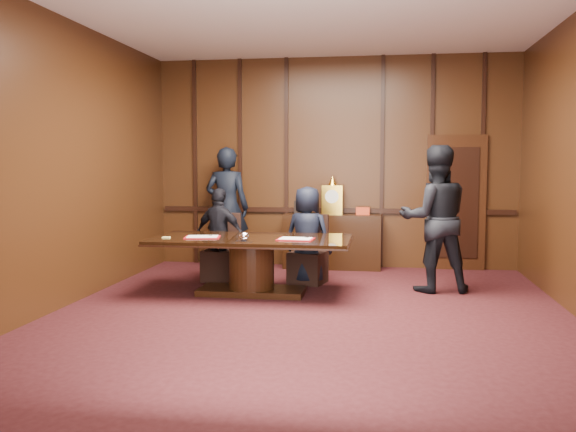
{
  "coord_description": "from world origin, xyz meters",
  "views": [
    {
      "loc": [
        0.79,
        -6.75,
        1.75
      ],
      "look_at": [
        -0.41,
        1.13,
        1.05
      ],
      "focal_mm": 38.0,
      "sensor_mm": 36.0,
      "label": 1
    }
  ],
  "objects_px": {
    "sideboard": "(332,239)",
    "witness_left": "(227,208)",
    "conference_table": "(252,256)",
    "witness_right": "(435,219)",
    "signatory_left": "(220,235)",
    "signatory_right": "(307,235)"
  },
  "relations": [
    {
      "from": "sideboard",
      "to": "signatory_right",
      "type": "relative_size",
      "value": 1.13
    },
    {
      "from": "witness_left",
      "to": "witness_right",
      "type": "height_order",
      "value": "witness_left"
    },
    {
      "from": "sideboard",
      "to": "witness_left",
      "type": "height_order",
      "value": "witness_left"
    },
    {
      "from": "conference_table",
      "to": "witness_right",
      "type": "xyz_separation_m",
      "value": [
        2.42,
        0.56,
        0.48
      ]
    },
    {
      "from": "sideboard",
      "to": "witness_right",
      "type": "bearing_deg",
      "value": -46.42
    },
    {
      "from": "witness_left",
      "to": "sideboard",
      "type": "bearing_deg",
      "value": -172.24
    },
    {
      "from": "sideboard",
      "to": "signatory_left",
      "type": "height_order",
      "value": "sideboard"
    },
    {
      "from": "signatory_right",
      "to": "witness_left",
      "type": "distance_m",
      "value": 1.94
    },
    {
      "from": "signatory_left",
      "to": "witness_left",
      "type": "bearing_deg",
      "value": -63.26
    },
    {
      "from": "witness_left",
      "to": "signatory_right",
      "type": "bearing_deg",
      "value": 143.77
    },
    {
      "from": "sideboard",
      "to": "conference_table",
      "type": "height_order",
      "value": "sideboard"
    },
    {
      "from": "conference_table",
      "to": "witness_left",
      "type": "bearing_deg",
      "value": 112.9
    },
    {
      "from": "conference_table",
      "to": "sideboard",
      "type": "bearing_deg",
      "value": 67.36
    },
    {
      "from": "sideboard",
      "to": "conference_table",
      "type": "bearing_deg",
      "value": -112.64
    },
    {
      "from": "sideboard",
      "to": "witness_left",
      "type": "distance_m",
      "value": 1.83
    },
    {
      "from": "signatory_left",
      "to": "witness_right",
      "type": "xyz_separation_m",
      "value": [
        3.07,
        -0.24,
        0.3
      ]
    },
    {
      "from": "signatory_left",
      "to": "witness_right",
      "type": "height_order",
      "value": "witness_right"
    },
    {
      "from": "signatory_left",
      "to": "witness_right",
      "type": "distance_m",
      "value": 3.09
    },
    {
      "from": "sideboard",
      "to": "conference_table",
      "type": "distance_m",
      "value": 2.34
    },
    {
      "from": "conference_table",
      "to": "signatory_left",
      "type": "xyz_separation_m",
      "value": [
        -0.65,
        0.8,
        0.18
      ]
    },
    {
      "from": "signatory_left",
      "to": "witness_left",
      "type": "relative_size",
      "value": 0.69
    },
    {
      "from": "signatory_right",
      "to": "witness_left",
      "type": "xyz_separation_m",
      "value": [
        -1.49,
        1.2,
        0.3
      ]
    }
  ]
}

